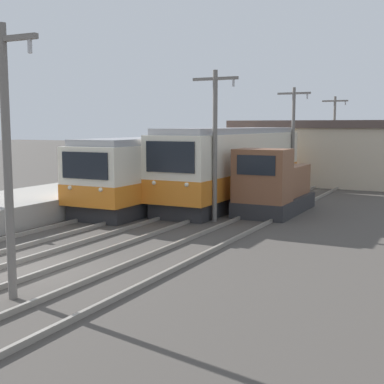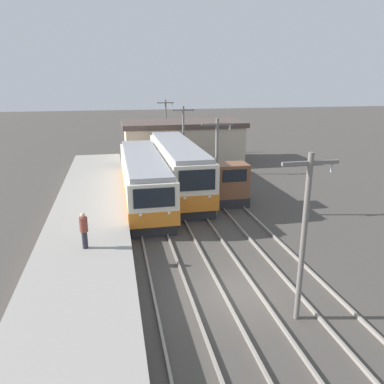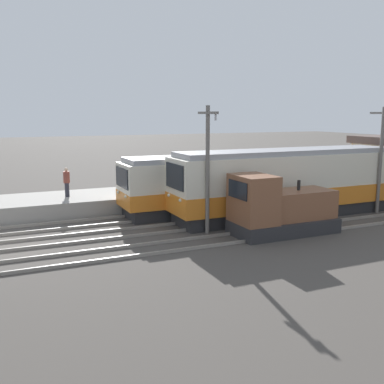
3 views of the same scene
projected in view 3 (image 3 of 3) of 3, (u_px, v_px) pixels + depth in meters
ground_plane at (5, 246)px, 20.05m from camera, size 200.00×200.00×0.00m
platform_left at (1, 209)px, 25.58m from camera, size 4.50×54.00×0.94m
track_left at (3, 231)px, 22.37m from camera, size 1.54×60.00×0.14m
track_center at (5, 246)px, 19.85m from camera, size 1.54×60.00×0.14m
track_right at (8, 267)px, 17.16m from camera, size 1.54×60.00×0.14m
commuter_train_left at (233, 184)px, 27.38m from camera, size 2.84×13.94×3.42m
commuter_train_center at (286, 186)px, 25.60m from camera, size 2.84×13.82×3.87m
shunting_locomotive at (279, 210)px, 21.97m from camera, size 2.40×5.29×3.00m
catenary_mast_mid at (208, 164)px, 21.65m from camera, size 2.00×0.20×6.23m
catenary_mast_far at (381, 156)px, 26.20m from camera, size 2.00×0.20×6.23m
person_on_platform at (67, 181)px, 26.73m from camera, size 0.38×0.38×1.74m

